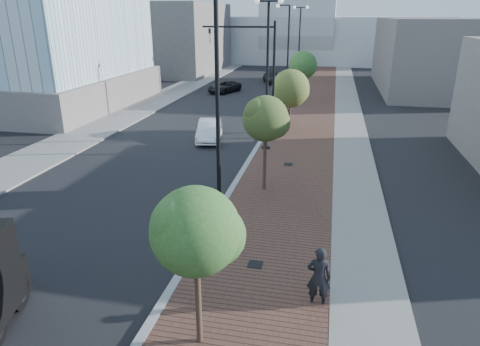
# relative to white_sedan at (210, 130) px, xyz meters

# --- Properties ---
(sidewalk) EXTENTS (7.00, 140.00, 0.12)m
(sidewalk) POSITION_rel_white_sedan_xyz_m (7.15, 16.48, -0.66)
(sidewalk) COLOR #4C2D23
(sidewalk) RESTS_ON ground
(concrete_strip) EXTENTS (2.40, 140.00, 0.13)m
(concrete_strip) POSITION_rel_white_sedan_xyz_m (9.85, 16.48, -0.65)
(concrete_strip) COLOR slate
(concrete_strip) RESTS_ON ground
(curb) EXTENTS (0.30, 140.00, 0.14)m
(curb) POSITION_rel_white_sedan_xyz_m (3.65, 16.48, -0.65)
(curb) COLOR gray
(curb) RESTS_ON ground
(west_sidewalk) EXTENTS (4.00, 140.00, 0.12)m
(west_sidewalk) POSITION_rel_white_sedan_xyz_m (-9.35, 16.48, -0.66)
(west_sidewalk) COLOR slate
(west_sidewalk) RESTS_ON ground
(white_sedan) EXTENTS (2.25, 4.55, 1.43)m
(white_sedan) POSITION_rel_white_sedan_xyz_m (0.00, 0.00, 0.00)
(white_sedan) COLOR white
(white_sedan) RESTS_ON ground
(dark_car_mid) EXTENTS (3.60, 5.03, 1.27)m
(dark_car_mid) POSITION_rel_white_sedan_xyz_m (-3.81, 19.54, -0.08)
(dark_car_mid) COLOR black
(dark_car_mid) RESTS_ON ground
(dark_car_far) EXTENTS (3.72, 5.36, 1.44)m
(dark_car_far) POSITION_rel_white_sedan_xyz_m (0.72, 27.56, 0.00)
(dark_car_far) COLOR black
(dark_car_far) RESTS_ON ground
(pedestrian) EXTENTS (0.74, 0.49, 2.00)m
(pedestrian) POSITION_rel_white_sedan_xyz_m (8.26, -17.18, 0.28)
(pedestrian) COLOR black
(pedestrian) RESTS_ON ground
(streetlight_1) EXTENTS (1.44, 0.56, 9.21)m
(streetlight_1) POSITION_rel_white_sedan_xyz_m (4.13, -13.52, 3.62)
(streetlight_1) COLOR black
(streetlight_1) RESTS_ON ground
(streetlight_2) EXTENTS (1.72, 0.56, 9.28)m
(streetlight_2) POSITION_rel_white_sedan_xyz_m (4.25, -1.52, 4.10)
(streetlight_2) COLOR black
(streetlight_2) RESTS_ON ground
(streetlight_3) EXTENTS (1.44, 0.56, 9.21)m
(streetlight_3) POSITION_rel_white_sedan_xyz_m (4.13, 10.48, 3.62)
(streetlight_3) COLOR black
(streetlight_3) RESTS_ON ground
(streetlight_4) EXTENTS (1.72, 0.56, 9.28)m
(streetlight_4) POSITION_rel_white_sedan_xyz_m (4.25, 22.48, 4.10)
(streetlight_4) COLOR black
(streetlight_4) RESTS_ON ground
(traffic_mast) EXTENTS (5.09, 0.20, 8.00)m
(traffic_mast) POSITION_rel_white_sedan_xyz_m (3.35, 1.48, 4.26)
(traffic_mast) COLOR black
(traffic_mast) RESTS_ON ground
(tree_0) EXTENTS (2.31, 2.25, 4.55)m
(tree_0) POSITION_rel_white_sedan_xyz_m (5.29, -19.49, 2.70)
(tree_0) COLOR #382619
(tree_0) RESTS_ON ground
(tree_1) EXTENTS (2.28, 2.21, 4.83)m
(tree_1) POSITION_rel_white_sedan_xyz_m (5.29, -8.49, 2.99)
(tree_1) COLOR #382619
(tree_1) RESTS_ON ground
(tree_2) EXTENTS (2.80, 2.80, 4.67)m
(tree_2) POSITION_rel_white_sedan_xyz_m (5.29, 3.51, 2.54)
(tree_2) COLOR #382619
(tree_2) RESTS_ON ground
(tree_3) EXTENTS (2.76, 2.76, 5.07)m
(tree_3) POSITION_rel_white_sedan_xyz_m (5.29, 15.51, 2.96)
(tree_3) COLOR #382619
(tree_3) RESTS_ON ground
(tower_podium) EXTENTS (19.00, 19.00, 3.00)m
(tower_podium) POSITION_rel_white_sedan_xyz_m (-20.35, 8.48, 0.78)
(tower_podium) COLOR slate
(tower_podium) RESTS_ON ground
(convention_center) EXTENTS (50.00, 30.00, 50.00)m
(convention_center) POSITION_rel_white_sedan_xyz_m (1.65, 61.48, 5.29)
(convention_center) COLOR #B1B9BC
(convention_center) RESTS_ON ground
(commercial_block_nw) EXTENTS (14.00, 20.00, 10.00)m
(commercial_block_nw) POSITION_rel_white_sedan_xyz_m (-16.35, 36.48, 4.28)
(commercial_block_nw) COLOR #5F5856
(commercial_block_nw) RESTS_ON ground
(commercial_block_ne) EXTENTS (12.00, 22.00, 8.00)m
(commercial_block_ne) POSITION_rel_white_sedan_xyz_m (19.65, 26.48, 3.28)
(commercial_block_ne) COLOR slate
(commercial_block_ne) RESTS_ON ground
(utility_cover_1) EXTENTS (0.50, 0.50, 0.02)m
(utility_cover_1) POSITION_rel_white_sedan_xyz_m (6.05, -15.52, -0.59)
(utility_cover_1) COLOR black
(utility_cover_1) RESTS_ON sidewalk
(utility_cover_2) EXTENTS (0.50, 0.50, 0.02)m
(utility_cover_2) POSITION_rel_white_sedan_xyz_m (6.05, -4.52, -0.59)
(utility_cover_2) COLOR black
(utility_cover_2) RESTS_ON sidewalk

